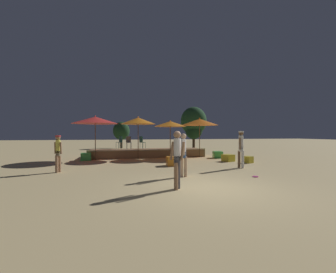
{
  "coord_description": "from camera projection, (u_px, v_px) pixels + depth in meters",
  "views": [
    {
      "loc": [
        -2.88,
        -6.64,
        1.74
      ],
      "look_at": [
        0.0,
        5.64,
        1.58
      ],
      "focal_mm": 24.0,
      "sensor_mm": 36.0,
      "label": 1
    }
  ],
  "objects": [
    {
      "name": "background_tree_1",
      "position": [
        121.0,
        131.0,
        26.84
      ],
      "size": [
        1.97,
        1.97,
        3.16
      ],
      "color": "#3D2B1C",
      "rests_on": "ground"
    },
    {
      "name": "cube_seat_2",
      "position": [
        248.0,
        160.0,
        13.32
      ],
      "size": [
        0.59,
        0.59,
        0.39
      ],
      "rotation": [
        0.0,
        0.0,
        0.35
      ],
      "color": "yellow",
      "rests_on": "ground"
    },
    {
      "name": "background_tree_2",
      "position": [
        194.0,
        130.0,
        25.34
      ],
      "size": [
        1.98,
        1.98,
        3.3
      ],
      "color": "#3D2B1C",
      "rests_on": "ground"
    },
    {
      "name": "bistro_chair_2",
      "position": [
        142.0,
        141.0,
        16.71
      ],
      "size": [
        0.48,
        0.47,
        0.9
      ],
      "rotation": [
        0.0,
        0.0,
        2.17
      ],
      "color": "#1E4C47",
      "rests_on": "wooden_deck"
    },
    {
      "name": "patio_umbrella_2",
      "position": [
        138.0,
        121.0,
        15.45
      ],
      "size": [
        2.42,
        2.42,
        2.93
      ],
      "color": "brown",
      "rests_on": "ground"
    },
    {
      "name": "cube_seat_0",
      "position": [
        218.0,
        155.0,
        16.03
      ],
      "size": [
        0.71,
        0.71,
        0.47
      ],
      "rotation": [
        0.0,
        0.0,
        -0.18
      ],
      "color": "#4CC651",
      "rests_on": "ground"
    },
    {
      "name": "patio_umbrella_3",
      "position": [
        200.0,
        122.0,
        16.5
      ],
      "size": [
        2.7,
        2.7,
        2.91
      ],
      "color": "brown",
      "rests_on": "ground"
    },
    {
      "name": "patio_umbrella_0",
      "position": [
        170.0,
        124.0,
        15.95
      ],
      "size": [
        2.33,
        2.33,
        2.71
      ],
      "color": "brown",
      "rests_on": "ground"
    },
    {
      "name": "bistro_chair_1",
      "position": [
        129.0,
        141.0,
        16.42
      ],
      "size": [
        0.4,
        0.41,
        0.9
      ],
      "rotation": [
        0.0,
        0.0,
        0.13
      ],
      "color": "#47474C",
      "rests_on": "wooden_deck"
    },
    {
      "name": "ground_plane",
      "position": [
        208.0,
        188.0,
        7.14
      ],
      "size": [
        120.0,
        120.0,
        0.0
      ],
      "primitive_type": "plane",
      "color": "tan"
    },
    {
      "name": "cube_seat_3",
      "position": [
        86.0,
        157.0,
        14.56
      ],
      "size": [
        0.64,
        0.64,
        0.48
      ],
      "rotation": [
        0.0,
        0.0,
        0.05
      ],
      "color": "#4CC651",
      "rests_on": "ground"
    },
    {
      "name": "wooden_deck",
      "position": [
        147.0,
        153.0,
        16.96
      ],
      "size": [
        8.41,
        2.33,
        0.64
      ],
      "color": "olive",
      "rests_on": "ground"
    },
    {
      "name": "patio_umbrella_1",
      "position": [
        95.0,
        120.0,
        14.64
      ],
      "size": [
        2.97,
        2.97,
        2.93
      ],
      "color": "brown",
      "rests_on": "ground"
    },
    {
      "name": "person_1",
      "position": [
        183.0,
        153.0,
        9.02
      ],
      "size": [
        0.3,
        0.5,
        1.74
      ],
      "rotation": [
        0.0,
        0.0,
        6.07
      ],
      "color": "tan",
      "rests_on": "ground"
    },
    {
      "name": "background_tree_0",
      "position": [
        194.0,
        121.0,
        25.56
      ],
      "size": [
        2.92,
        2.92,
        4.8
      ],
      "color": "#3D2B1C",
      "rests_on": "ground"
    },
    {
      "name": "cube_seat_4",
      "position": [
        228.0,
        158.0,
        14.06
      ],
      "size": [
        0.78,
        0.78,
        0.43
      ],
      "rotation": [
        0.0,
        0.0,
        0.34
      ],
      "color": "yellow",
      "rests_on": "ground"
    },
    {
      "name": "person_0",
      "position": [
        241.0,
        146.0,
        11.34
      ],
      "size": [
        0.46,
        0.44,
        1.88
      ],
      "rotation": [
        0.0,
        0.0,
        2.32
      ],
      "color": "white",
      "rests_on": "ground"
    },
    {
      "name": "bistro_chair_0",
      "position": [
        120.0,
        141.0,
        17.07
      ],
      "size": [
        0.48,
        0.48,
        0.9
      ],
      "rotation": [
        0.0,
        0.0,
        5.37
      ],
      "color": "#1E4C47",
      "rests_on": "wooden_deck"
    },
    {
      "name": "person_2",
      "position": [
        177.0,
        157.0,
        6.99
      ],
      "size": [
        0.45,
        0.38,
        1.82
      ],
      "rotation": [
        0.0,
        0.0,
        4.05
      ],
      "color": "#3F3F47",
      "rests_on": "ground"
    },
    {
      "name": "cube_seat_1",
      "position": [
        172.0,
        161.0,
        12.18
      ],
      "size": [
        0.64,
        0.64,
        0.5
      ],
      "rotation": [
        0.0,
        0.0,
        -0.06
      ],
      "color": "orange",
      "rests_on": "ground"
    },
    {
      "name": "frisbee_disc",
      "position": [
        255.0,
        177.0,
        8.98
      ],
      "size": [
        0.22,
        0.22,
        0.03
      ],
      "color": "#E54C99",
      "rests_on": "ground"
    },
    {
      "name": "person_3",
      "position": [
        58.0,
        152.0,
        10.04
      ],
      "size": [
        0.4,
        0.3,
        1.67
      ],
      "rotation": [
        0.0,
        0.0,
        4.14
      ],
      "color": "#997051",
      "rests_on": "ground"
    }
  ]
}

